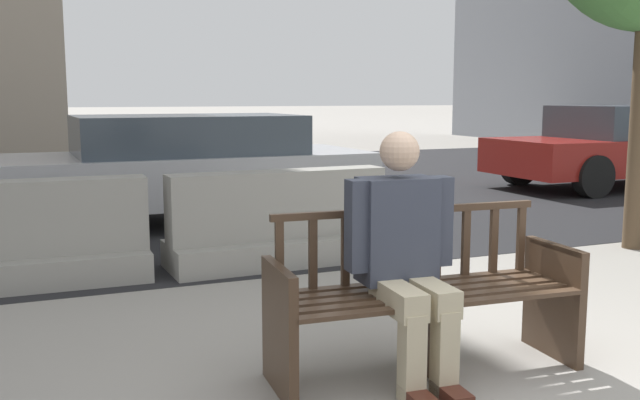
{
  "coord_description": "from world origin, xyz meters",
  "views": [
    {
      "loc": [
        -2.18,
        -2.78,
        1.49
      ],
      "look_at": [
        -0.24,
        1.93,
        0.75
      ],
      "focal_mm": 40.0,
      "sensor_mm": 36.0,
      "label": 1
    }
  ],
  "objects_px": {
    "street_bench": "(424,301)",
    "jersey_barrier_centre": "(279,226)",
    "jersey_barrier_left": "(18,244)",
    "car_sedan_far": "(621,146)",
    "car_sedan_mid": "(177,167)",
    "seated_person": "(405,252)"
  },
  "relations": [
    {
      "from": "street_bench",
      "to": "jersey_barrier_centre",
      "type": "xyz_separation_m",
      "value": [
        0.11,
        2.71,
        -0.06
      ]
    },
    {
      "from": "seated_person",
      "to": "car_sedan_mid",
      "type": "distance_m",
      "value": 5.23
    },
    {
      "from": "jersey_barrier_left",
      "to": "car_sedan_mid",
      "type": "height_order",
      "value": "car_sedan_mid"
    },
    {
      "from": "street_bench",
      "to": "car_sedan_mid",
      "type": "relative_size",
      "value": 0.36
    },
    {
      "from": "street_bench",
      "to": "jersey_barrier_left",
      "type": "height_order",
      "value": "street_bench"
    },
    {
      "from": "street_bench",
      "to": "jersey_barrier_centre",
      "type": "bearing_deg",
      "value": 87.62
    },
    {
      "from": "street_bench",
      "to": "car_sedan_far",
      "type": "height_order",
      "value": "car_sedan_far"
    },
    {
      "from": "seated_person",
      "to": "jersey_barrier_centre",
      "type": "relative_size",
      "value": 0.65
    },
    {
      "from": "street_bench",
      "to": "jersey_barrier_left",
      "type": "distance_m",
      "value": 3.44
    },
    {
      "from": "car_sedan_mid",
      "to": "jersey_barrier_left",
      "type": "bearing_deg",
      "value": -125.74
    },
    {
      "from": "street_bench",
      "to": "car_sedan_mid",
      "type": "height_order",
      "value": "car_sedan_mid"
    },
    {
      "from": "jersey_barrier_centre",
      "to": "car_sedan_far",
      "type": "bearing_deg",
      "value": 23.34
    },
    {
      "from": "seated_person",
      "to": "car_sedan_far",
      "type": "height_order",
      "value": "car_sedan_far"
    },
    {
      "from": "jersey_barrier_left",
      "to": "street_bench",
      "type": "bearing_deg",
      "value": -53.45
    },
    {
      "from": "car_sedan_mid",
      "to": "car_sedan_far",
      "type": "bearing_deg",
      "value": 4.35
    },
    {
      "from": "street_bench",
      "to": "jersey_barrier_left",
      "type": "relative_size",
      "value": 0.86
    },
    {
      "from": "seated_person",
      "to": "jersey_barrier_centre",
      "type": "height_order",
      "value": "seated_person"
    },
    {
      "from": "jersey_barrier_left",
      "to": "car_sedan_mid",
      "type": "distance_m",
      "value": 2.99
    },
    {
      "from": "jersey_barrier_left",
      "to": "car_sedan_mid",
      "type": "bearing_deg",
      "value": 54.26
    },
    {
      "from": "jersey_barrier_left",
      "to": "car_sedan_mid",
      "type": "xyz_separation_m",
      "value": [
        1.74,
        2.42,
        0.32
      ]
    },
    {
      "from": "jersey_barrier_left",
      "to": "car_sedan_far",
      "type": "bearing_deg",
      "value": 17.96
    },
    {
      "from": "jersey_barrier_left",
      "to": "car_sedan_far",
      "type": "distance_m",
      "value": 9.68
    }
  ]
}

